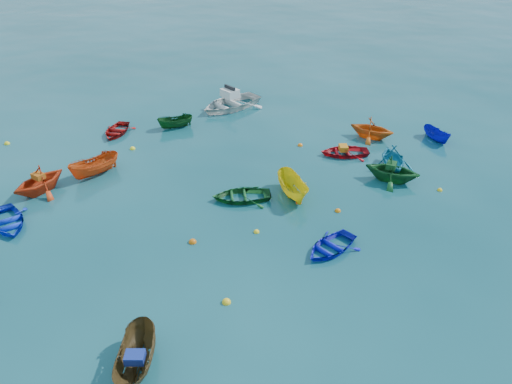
# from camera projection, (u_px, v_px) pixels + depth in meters

# --- Properties ---
(ground) EXTENTS (160.00, 160.00, 0.00)m
(ground) POSITION_uv_depth(u_px,v_px,m) (238.00, 255.00, 22.90)
(ground) COLOR #093B43
(ground) RESTS_ON ground
(dinghy_blue_sw) EXTENTS (3.80, 3.85, 0.65)m
(dinghy_blue_sw) POSITION_uv_depth(u_px,v_px,m) (9.00, 225.00, 24.95)
(dinghy_blue_sw) COLOR #1131D5
(dinghy_blue_sw) RESTS_ON ground
(sampan_brown_mid) EXTENTS (1.72, 3.38, 1.25)m
(sampan_brown_mid) POSITION_uv_depth(u_px,v_px,m) (139.00, 369.00, 17.43)
(sampan_brown_mid) COLOR brown
(sampan_brown_mid) RESTS_ON ground
(dinghy_blue_se) EXTENTS (3.40, 3.56, 0.60)m
(dinghy_blue_se) POSITION_uv_depth(u_px,v_px,m) (330.00, 250.00, 23.23)
(dinghy_blue_se) COLOR #1018CF
(dinghy_blue_se) RESTS_ON ground
(dinghy_orange_w) EXTENTS (3.70, 3.91, 1.63)m
(dinghy_orange_w) POSITION_uv_depth(u_px,v_px,m) (41.00, 192.00, 27.72)
(dinghy_orange_w) COLOR red
(dinghy_orange_w) RESTS_ON ground
(sampan_yellow_mid) EXTENTS (2.49, 3.46, 1.26)m
(sampan_yellow_mid) POSITION_uv_depth(u_px,v_px,m) (293.00, 196.00, 27.33)
(sampan_yellow_mid) COLOR yellow
(sampan_yellow_mid) RESTS_ON ground
(dinghy_green_e) EXTENTS (3.65, 3.03, 0.66)m
(dinghy_green_e) POSITION_uv_depth(u_px,v_px,m) (241.00, 199.00, 27.05)
(dinghy_green_e) COLOR #135421
(dinghy_green_e) RESTS_ON ground
(dinghy_cyan_se) EXTENTS (3.10, 3.43, 1.59)m
(dinghy_cyan_se) POSITION_uv_depth(u_px,v_px,m) (391.00, 169.00, 29.99)
(dinghy_cyan_se) COLOR teal
(dinghy_cyan_se) RESTS_ON ground
(sampan_orange_n) EXTENTS (2.81, 3.31, 1.23)m
(sampan_orange_n) POSITION_uv_depth(u_px,v_px,m) (96.00, 175.00, 29.37)
(sampan_orange_n) COLOR #CF4A13
(sampan_orange_n) RESTS_ON ground
(dinghy_green_n) EXTENTS (3.64, 3.33, 1.62)m
(dinghy_green_n) POSITION_uv_depth(u_px,v_px,m) (391.00, 181.00, 28.77)
(dinghy_green_n) COLOR #135523
(dinghy_green_n) RESTS_ON ground
(dinghy_red_ne) EXTENTS (3.40, 2.73, 0.63)m
(dinghy_red_ne) POSITION_uv_depth(u_px,v_px,m) (344.00, 155.00, 31.60)
(dinghy_red_ne) COLOR red
(dinghy_red_ne) RESTS_ON ground
(sampan_blue_far) EXTENTS (2.01, 2.48, 0.92)m
(sampan_blue_far) POSITION_uv_depth(u_px,v_px,m) (436.00, 140.00, 33.46)
(sampan_blue_far) COLOR #0D0EAA
(sampan_blue_far) RESTS_ON ground
(dinghy_red_far) EXTENTS (2.13, 2.95, 0.61)m
(dinghy_red_far) POSITION_uv_depth(u_px,v_px,m) (117.00, 133.00, 34.37)
(dinghy_red_far) COLOR #A10F0D
(dinghy_red_far) RESTS_ON ground
(dinghy_orange_far) EXTENTS (3.61, 3.35, 1.55)m
(dinghy_orange_far) POSITION_uv_depth(u_px,v_px,m) (371.00, 138.00, 33.78)
(dinghy_orange_far) COLOR #D55C14
(dinghy_orange_far) RESTS_ON ground
(sampan_green_far) EXTENTS (2.65, 2.15, 0.98)m
(sampan_green_far) POSITION_uv_depth(u_px,v_px,m) (176.00, 128.00, 35.20)
(sampan_green_far) COLOR #104518
(sampan_green_far) RESTS_ON ground
(motorboat_white) EXTENTS (6.00, 6.21, 1.65)m
(motorboat_white) POSITION_uv_depth(u_px,v_px,m) (230.00, 108.00, 38.41)
(motorboat_white) COLOR silver
(motorboat_white) RESTS_ON ground
(tarp_blue_a) EXTENTS (0.74, 0.61, 0.32)m
(tarp_blue_a) POSITION_uv_depth(u_px,v_px,m) (135.00, 357.00, 16.89)
(tarp_blue_a) COLOR navy
(tarp_blue_a) RESTS_ON sampan_brown_mid
(tarp_orange_a) EXTENTS (0.80, 0.72, 0.32)m
(tarp_orange_a) POSITION_uv_depth(u_px,v_px,m) (38.00, 176.00, 27.25)
(tarp_orange_a) COLOR #B65612
(tarp_orange_a) RESTS_ON dinghy_orange_w
(tarp_green_b) EXTENTS (0.67, 0.79, 0.33)m
(tarp_green_b) POSITION_uv_depth(u_px,v_px,m) (391.00, 165.00, 28.30)
(tarp_green_b) COLOR #10411A
(tarp_green_b) RESTS_ON dinghy_green_n
(tarp_orange_b) EXTENTS (0.64, 0.77, 0.33)m
(tarp_orange_b) POSITION_uv_depth(u_px,v_px,m) (343.00, 148.00, 31.35)
(tarp_orange_b) COLOR orange
(tarp_orange_b) RESTS_ON dinghy_red_ne
(buoy_ye_a) EXTENTS (0.37, 0.37, 0.37)m
(buoy_ye_a) POSITION_uv_depth(u_px,v_px,m) (226.00, 303.00, 20.25)
(buoy_ye_a) COLOR yellow
(buoy_ye_a) RESTS_ON ground
(buoy_or_b) EXTENTS (0.31, 0.31, 0.31)m
(buoy_or_b) POSITION_uv_depth(u_px,v_px,m) (338.00, 211.00, 26.02)
(buoy_or_b) COLOR orange
(buoy_or_b) RESTS_ON ground
(buoy_ye_b) EXTENTS (0.37, 0.37, 0.37)m
(buoy_ye_b) POSITION_uv_depth(u_px,v_px,m) (7.00, 144.00, 32.92)
(buoy_ye_b) COLOR yellow
(buoy_ye_b) RESTS_ON ground
(buoy_or_c) EXTENTS (0.38, 0.38, 0.38)m
(buoy_or_c) POSITION_uv_depth(u_px,v_px,m) (193.00, 242.00, 23.71)
(buoy_or_c) COLOR #D8630B
(buoy_or_c) RESTS_ON ground
(buoy_ye_c) EXTENTS (0.29, 0.29, 0.29)m
(buoy_ye_c) POSITION_uv_depth(u_px,v_px,m) (256.00, 232.00, 24.42)
(buoy_ye_c) COLOR yellow
(buoy_ye_c) RESTS_ON ground
(buoy_or_d) EXTENTS (0.32, 0.32, 0.32)m
(buoy_or_d) POSITION_uv_depth(u_px,v_px,m) (299.00, 203.00, 26.72)
(buoy_or_d) COLOR #F9510D
(buoy_or_d) RESTS_ON ground
(buoy_ye_d) EXTENTS (0.35, 0.35, 0.35)m
(buoy_ye_d) POSITION_uv_depth(u_px,v_px,m) (133.00, 149.00, 32.28)
(buoy_ye_d) COLOR yellow
(buoy_ye_d) RESTS_ON ground
(buoy_or_e) EXTENTS (0.34, 0.34, 0.34)m
(buoy_or_e) POSITION_uv_depth(u_px,v_px,m) (300.00, 146.00, 32.71)
(buoy_or_e) COLOR orange
(buoy_or_e) RESTS_ON ground
(buoy_ye_e) EXTENTS (0.29, 0.29, 0.29)m
(buoy_ye_e) POSITION_uv_depth(u_px,v_px,m) (440.00, 190.00, 27.82)
(buoy_ye_e) COLOR yellow
(buoy_ye_e) RESTS_ON ground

